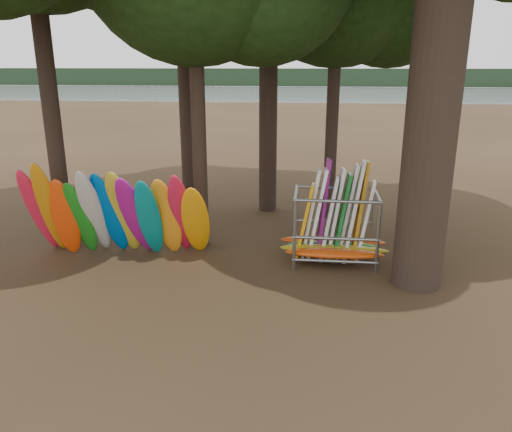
# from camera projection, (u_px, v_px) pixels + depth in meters

# --- Properties ---
(ground) EXTENTS (120.00, 120.00, 0.00)m
(ground) POSITION_uv_depth(u_px,v_px,m) (233.00, 285.00, 12.75)
(ground) COLOR #47331E
(ground) RESTS_ON ground
(lake) EXTENTS (160.00, 160.00, 0.00)m
(lake) POSITION_uv_depth(u_px,v_px,m) (297.00, 103.00, 69.75)
(lake) COLOR gray
(lake) RESTS_ON ground
(far_shore) EXTENTS (160.00, 4.00, 4.00)m
(far_shore) POSITION_uv_depth(u_px,v_px,m) (303.00, 77.00, 116.65)
(far_shore) COLOR black
(far_shore) RESTS_ON ground
(kayak_row) EXTENTS (5.45, 2.27, 3.08)m
(kayak_row) POSITION_uv_depth(u_px,v_px,m) (115.00, 215.00, 14.09)
(kayak_row) COLOR #E81D40
(kayak_row) RESTS_ON ground
(storage_rack) EXTENTS (3.06, 1.55, 2.92)m
(storage_rack) POSITION_uv_depth(u_px,v_px,m) (335.00, 229.00, 14.02)
(storage_rack) COLOR gray
(storage_rack) RESTS_ON ground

